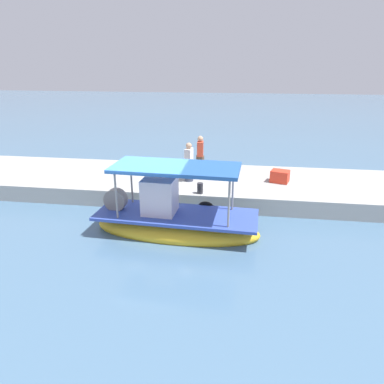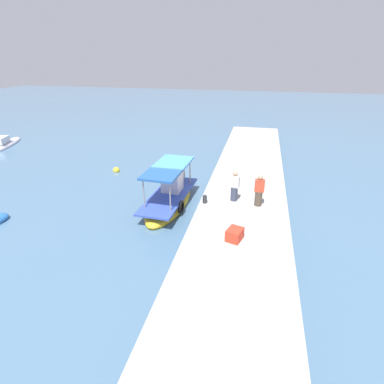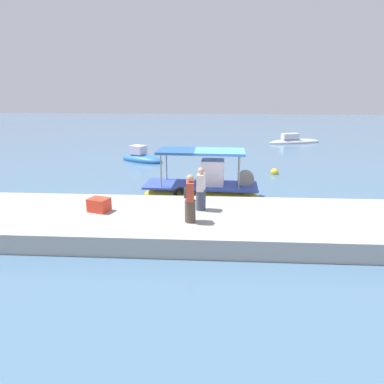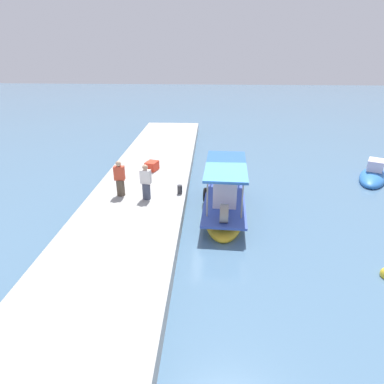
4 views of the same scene
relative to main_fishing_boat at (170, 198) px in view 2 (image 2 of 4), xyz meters
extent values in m
plane|color=slate|center=(0.86, -0.25, -0.47)|extent=(120.00, 120.00, 0.00)
cube|color=#A8A9A4|center=(0.86, -4.27, -0.11)|extent=(36.00, 4.75, 0.71)
ellipsoid|color=gold|center=(-0.09, 0.01, -0.32)|extent=(5.93, 2.21, 1.00)
cube|color=#3751AF|center=(-0.09, 0.01, 0.23)|extent=(5.70, 2.19, 0.10)
cube|color=silver|center=(0.50, -0.02, 0.85)|extent=(1.15, 1.11, 1.35)
cylinder|color=gray|center=(1.82, 0.65, 1.03)|extent=(0.07, 0.07, 1.70)
cylinder|color=gray|center=(1.74, -0.81, 1.03)|extent=(0.07, 0.07, 1.70)
cylinder|color=gray|center=(-1.92, 0.83, 1.03)|extent=(0.07, 0.07, 1.70)
cylinder|color=gray|center=(-1.99, -0.63, 1.03)|extent=(0.07, 0.07, 1.70)
cube|color=#295CA4|center=(-0.09, 0.01, 1.94)|extent=(4.32, 2.07, 0.12)
torus|color=black|center=(-1.01, -0.94, 0.03)|extent=(0.75, 0.22, 0.74)
cylinder|color=gray|center=(2.13, -0.10, 0.63)|extent=(0.82, 0.39, 0.80)
cylinder|color=brown|center=(-0.29, -5.06, 0.65)|extent=(0.41, 0.41, 0.82)
cube|color=#D1462E|center=(-0.29, -5.06, 1.40)|extent=(0.30, 0.51, 0.68)
sphere|color=tan|center=(-0.29, -5.06, 1.88)|extent=(0.27, 0.27, 0.27)
cylinder|color=#3C4256|center=(0.05, -3.73, 0.64)|extent=(0.44, 0.44, 0.80)
cube|color=silver|center=(0.05, -3.73, 1.38)|extent=(0.35, 0.53, 0.66)
sphere|color=tan|center=(0.05, -3.73, 1.84)|extent=(0.26, 0.26, 0.26)
cylinder|color=#2D2D33|center=(-0.64, -2.19, 0.46)|extent=(0.24, 0.24, 0.44)
cube|color=red|center=(-3.94, -4.14, 0.51)|extent=(0.91, 0.81, 0.52)
sphere|color=yellow|center=(4.52, 5.59, -0.37)|extent=(0.50, 0.50, 0.50)
ellipsoid|color=silver|center=(8.75, 19.19, -0.39)|extent=(5.63, 2.77, 0.67)
cube|color=silver|center=(8.22, 19.03, 0.23)|extent=(1.80, 1.20, 0.56)
camera|label=1|loc=(-2.25, 11.12, 5.25)|focal=33.14mm
camera|label=2|loc=(-15.55, -4.82, 7.81)|focal=28.65mm
camera|label=3|loc=(0.50, -16.93, 4.92)|focal=32.78mm
camera|label=4|loc=(14.34, -0.75, 6.96)|focal=30.94mm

